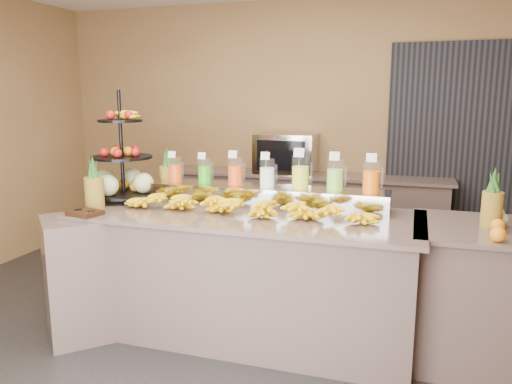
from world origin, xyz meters
The scene contains 19 objects.
ground centered at (0.00, 0.00, 0.00)m, with size 6.00×6.00×0.00m, color black.
room_envelope centered at (0.19, 0.79, 1.88)m, with size 6.04×5.02×2.82m.
buffet_counter centered at (-0.12, 0.26, 0.47)m, with size 2.75×1.25×0.93m.
right_counter centered at (1.70, 0.40, 0.47)m, with size 1.08×0.88×0.93m.
back_ledge centered at (0.00, 2.25, 0.47)m, with size 3.10×0.55×0.93m.
pitcher_tray centered at (0.07, 0.58, 1.01)m, with size 1.85×0.30×0.15m, color gray.
juice_pitcher_orange_a centered at (-0.71, 0.58, 1.17)m, with size 0.11×0.11×0.26m.
juice_pitcher_green centered at (-0.45, 0.58, 1.17)m, with size 0.11×0.11×0.26m.
juice_pitcher_orange_b centered at (-0.19, 0.58, 1.18)m, with size 0.12×0.12×0.28m.
juice_pitcher_milk centered at (0.07, 0.58, 1.18)m, with size 0.12×0.12×0.28m.
juice_pitcher_lemon centered at (0.33, 0.58, 1.19)m, with size 0.13×0.14×0.32m.
juice_pitcher_lime centered at (0.59, 0.58, 1.18)m, with size 0.13×0.13×0.30m.
juice_pitcher_orange_c centered at (0.85, 0.58, 1.18)m, with size 0.12×0.13×0.30m.
banana_heap centered at (-0.02, 0.28, 1.01)m, with size 1.86×0.17×0.15m.
fruit_stand centered at (-1.09, 0.48, 1.16)m, with size 0.66×0.66×0.88m.
condiment_caddy centered at (-1.07, -0.12, 0.95)m, with size 0.22×0.17×0.03m, color black.
pineapple_left_a centered at (-1.13, 0.08, 1.08)m, with size 0.14×0.14×0.40m.
pineapple_left_b centered at (-0.84, 0.69, 1.09)m, with size 0.14×0.14×0.42m.
oven_warmer centered at (-0.21, 2.25, 1.14)m, with size 0.64×0.45×0.43m, color gray.
Camera 1 is at (1.15, -3.03, 1.77)m, focal length 35.00 mm.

